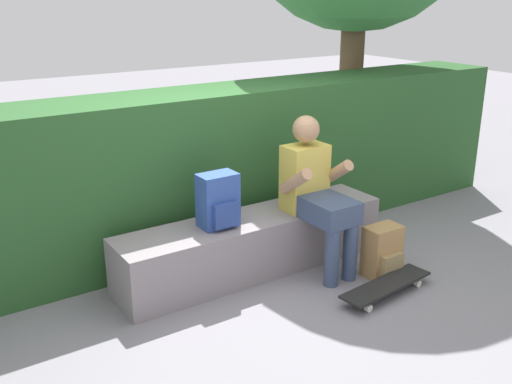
{
  "coord_description": "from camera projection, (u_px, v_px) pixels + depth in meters",
  "views": [
    {
      "loc": [
        -2.3,
        -3.12,
        2.1
      ],
      "look_at": [
        0.04,
        0.38,
        0.64
      ],
      "focal_mm": 41.13,
      "sensor_mm": 36.0,
      "label": 1
    }
  ],
  "objects": [
    {
      "name": "person_skater",
      "position": [
        316.0,
        190.0,
        4.48
      ],
      "size": [
        0.49,
        0.62,
        1.2
      ],
      "color": "gold",
      "rests_on": "ground"
    },
    {
      "name": "skateboard_near_person",
      "position": [
        386.0,
        285.0,
        4.24
      ],
      "size": [
        0.82,
        0.28,
        0.09
      ],
      "color": "black",
      "rests_on": "ground"
    },
    {
      "name": "hedge_row",
      "position": [
        235.0,
        163.0,
        5.12
      ],
      "size": [
        5.88,
        0.68,
        1.32
      ],
      "color": "#265025",
      "rests_on": "ground"
    },
    {
      "name": "bench_main",
      "position": [
        253.0,
        244.0,
        4.56
      ],
      "size": [
        2.21,
        0.48,
        0.45
      ],
      "color": "gray",
      "rests_on": "ground"
    },
    {
      "name": "ground_plane",
      "position": [
        281.0,
        288.0,
        4.35
      ],
      "size": [
        24.0,
        24.0,
        0.0
      ],
      "primitive_type": "plane",
      "color": "gray"
    },
    {
      "name": "backpack_on_bench",
      "position": [
        219.0,
        201.0,
        4.26
      ],
      "size": [
        0.28,
        0.23,
        0.4
      ],
      "color": "#2D4C99",
      "rests_on": "bench_main"
    },
    {
      "name": "backpack_on_ground",
      "position": [
        383.0,
        252.0,
        4.5
      ],
      "size": [
        0.28,
        0.23,
        0.4
      ],
      "color": "#A37A47",
      "rests_on": "ground"
    }
  ]
}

